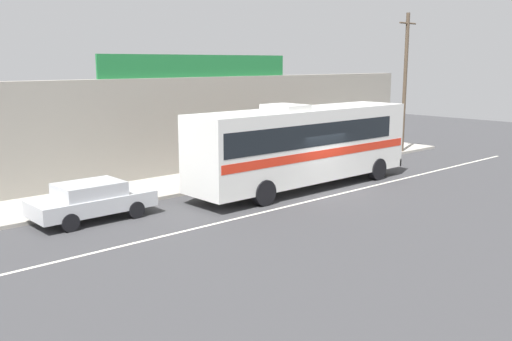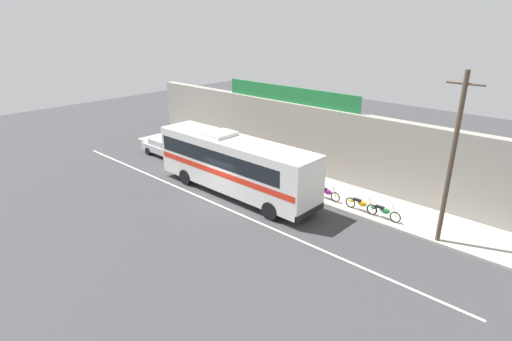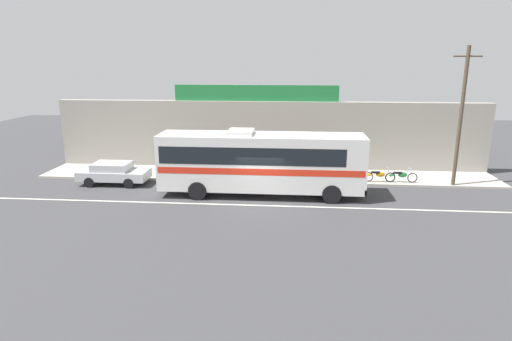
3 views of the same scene
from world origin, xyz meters
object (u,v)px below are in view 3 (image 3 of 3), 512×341
object	(u,v)px
intercity_bus	(260,160)
motorcycle_green	(341,174)
pedestrian_far_left	(315,163)
motorcycle_black	(379,175)
utility_pole	(461,116)
parked_car	(114,173)
motorcycle_orange	(401,176)

from	to	relation	value
intercity_bus	motorcycle_green	size ratio (longest dim) A/B	6.27
intercity_bus	pedestrian_far_left	world-z (taller)	intercity_bus
motorcycle_green	intercity_bus	bearing A→B (deg)	-149.24
motorcycle_black	motorcycle_green	bearing A→B (deg)	178.56
pedestrian_far_left	motorcycle_black	bearing A→B (deg)	-11.88
utility_pole	motorcycle_black	bearing A→B (deg)	176.22
intercity_bus	motorcycle_green	world-z (taller)	intercity_bus
intercity_bus	parked_car	distance (m)	9.52
motorcycle_orange	pedestrian_far_left	xyz separation A→B (m)	(-5.34, 0.83, 0.48)
motorcycle_black	motorcycle_green	world-z (taller)	same
motorcycle_orange	motorcycle_green	size ratio (longest dim) A/B	1.07
motorcycle_orange	motorcycle_green	bearing A→B (deg)	179.26
motorcycle_orange	intercity_bus	bearing A→B (deg)	-161.49
motorcycle_orange	motorcycle_green	distance (m)	3.70
parked_car	motorcycle_green	bearing A→B (deg)	5.90
motorcycle_green	motorcycle_black	bearing A→B (deg)	-1.44
motorcycle_green	pedestrian_far_left	xyz separation A→B (m)	(-1.65, 0.78, 0.48)
utility_pole	pedestrian_far_left	size ratio (longest dim) A/B	5.26
motorcycle_orange	pedestrian_far_left	size ratio (longest dim) A/B	1.25
motorcycle_orange	parked_car	bearing A→B (deg)	-175.46
parked_car	pedestrian_far_left	world-z (taller)	pedestrian_far_left
intercity_bus	utility_pole	xyz separation A→B (m)	(11.71, 2.59, 2.34)
intercity_bus	motorcycle_green	xyz separation A→B (m)	(4.94, 2.94, -1.50)
motorcycle_black	motorcycle_green	size ratio (longest dim) A/B	1.06
parked_car	utility_pole	bearing A→B (deg)	3.05
motorcycle_green	parked_car	bearing A→B (deg)	-174.10
pedestrian_far_left	motorcycle_orange	bearing A→B (deg)	-8.79
utility_pole	parked_car	bearing A→B (deg)	-176.95
utility_pole	motorcycle_black	world-z (taller)	utility_pole
intercity_bus	utility_pole	world-z (taller)	utility_pole
motorcycle_black	motorcycle_orange	xyz separation A→B (m)	(1.36, 0.01, 0.00)
intercity_bus	utility_pole	size ratio (longest dim) A/B	1.40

